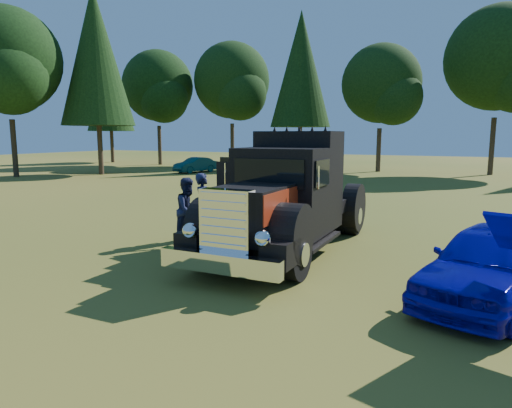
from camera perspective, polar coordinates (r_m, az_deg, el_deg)
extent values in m
plane|color=#374F17|center=(8.55, 4.48, -11.27)|extent=(120.00, 120.00, 0.00)
cylinder|color=#2D2116|center=(51.22, -17.56, 7.42)|extent=(0.36, 0.36, 4.32)
cone|color=black|center=(51.44, -17.86, 13.70)|extent=(4.80, 4.80, 9.00)
cylinder|color=#2D2116|center=(45.94, -11.95, 7.20)|extent=(0.36, 0.36, 3.78)
sphere|color=black|center=(46.16, -12.18, 14.25)|extent=(6.72, 6.72, 6.72)
sphere|color=black|center=(44.63, -11.48, 12.84)|extent=(4.62, 4.62, 4.62)
cylinder|color=#2D2116|center=(43.81, -2.98, 7.43)|extent=(0.36, 0.36, 3.96)
sphere|color=black|center=(44.09, -3.04, 15.17)|extent=(7.04, 7.04, 7.04)
sphere|color=black|center=(42.56, -2.00, 13.62)|extent=(4.84, 4.84, 4.84)
cylinder|color=#2D2116|center=(40.47, 5.51, 7.81)|extent=(0.36, 0.36, 4.68)
cone|color=black|center=(40.84, 5.63, 16.41)|extent=(5.20, 5.20, 9.75)
cylinder|color=#2D2116|center=(37.66, 15.08, 6.53)|extent=(0.36, 0.36, 3.42)
sphere|color=black|center=(37.85, 15.39, 14.31)|extent=(6.08, 6.08, 6.08)
sphere|color=black|center=(36.81, 16.89, 12.64)|extent=(4.18, 4.18, 4.18)
cylinder|color=#2D2116|center=(37.54, 27.41, 6.41)|extent=(0.36, 0.36, 4.14)
sphere|color=black|center=(37.92, 28.08, 15.81)|extent=(7.36, 7.36, 7.36)
cylinder|color=#2D2116|center=(35.63, -18.92, 7.28)|extent=(0.36, 0.36, 4.68)
cone|color=black|center=(36.05, -19.42, 17.02)|extent=(5.20, 5.20, 9.75)
cylinder|color=#2D2116|center=(36.01, -27.98, 6.17)|extent=(0.36, 0.36, 3.96)
sphere|color=black|center=(36.34, -28.66, 15.55)|extent=(7.04, 7.04, 7.04)
sphere|color=black|center=(34.61, -28.38, 13.76)|extent=(4.84, 4.84, 4.84)
cylinder|color=black|center=(10.11, -6.21, -4.89)|extent=(0.32, 1.10, 1.10)
cylinder|color=black|center=(9.21, 5.04, -6.22)|extent=(0.32, 1.10, 1.10)
cylinder|color=black|center=(14.33, 3.90, -0.84)|extent=(0.32, 1.10, 1.10)
cylinder|color=black|center=(13.71, 12.08, -1.45)|extent=(0.32, 1.10, 1.10)
cylinder|color=black|center=(14.22, 5.14, -0.93)|extent=(0.32, 1.10, 1.10)
cylinder|color=black|center=(13.79, 10.75, -1.35)|extent=(0.32, 1.10, 1.10)
cube|color=black|center=(11.93, 4.70, -2.44)|extent=(1.60, 6.40, 0.28)
cube|color=white|center=(8.55, -4.60, -7.39)|extent=(2.50, 0.22, 0.36)
cube|color=white|center=(8.64, -3.66, -2.44)|extent=(1.05, 0.30, 1.30)
cube|color=black|center=(9.55, -0.60, -1.05)|extent=(1.35, 1.80, 1.10)
cube|color=maroon|center=(9.84, -4.21, 0.39)|extent=(0.02, 1.80, 0.60)
cube|color=maroon|center=(9.24, 3.25, -0.14)|extent=(0.02, 1.80, 0.60)
cylinder|color=black|center=(9.97, -5.76, -2.72)|extent=(0.55, 1.24, 1.24)
cylinder|color=black|center=(9.15, 4.49, -3.74)|extent=(0.55, 1.24, 1.24)
sphere|color=white|center=(9.02, -8.21, -3.33)|extent=(0.32, 0.32, 0.32)
sphere|color=white|center=(8.28, 0.85, -4.33)|extent=(0.32, 0.32, 0.32)
cube|color=black|center=(10.91, 2.98, 1.48)|extent=(2.05, 1.30, 2.10)
cube|color=black|center=(10.24, 1.56, 3.84)|extent=(1.70, 0.05, 0.65)
cube|color=black|center=(12.09, 5.35, 3.11)|extent=(2.05, 1.30, 2.50)
cube|color=black|center=(13.74, 7.68, 0.37)|extent=(2.00, 2.00, 0.35)
cube|color=black|center=(12.06, -2.96, 1.69)|extent=(1.08, 0.32, 1.50)
cube|color=maroon|center=(12.12, -2.89, 1.01)|extent=(0.83, 0.22, 0.75)
imported|color=#0829B4|center=(8.97, 27.31, -6.65)|extent=(2.81, 4.37, 1.38)
imported|color=#20254B|center=(12.89, -6.56, -0.26)|extent=(0.55, 0.74, 1.85)
imported|color=#1B203F|center=(12.51, -8.41, -0.75)|extent=(0.84, 0.98, 1.77)
imported|color=#082735|center=(35.84, -7.60, 4.86)|extent=(2.22, 3.76, 1.17)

